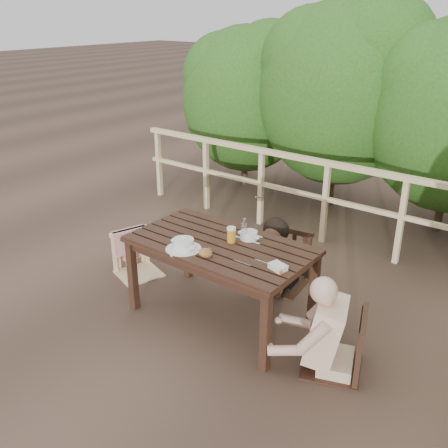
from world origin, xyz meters
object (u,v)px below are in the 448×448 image
Objects in this scene: chair_far at (281,239)px; soup_far at (249,236)px; chair_right at (337,316)px; table at (221,281)px; butter_tub at (278,268)px; diner_right at (343,298)px; beer_glass at (231,235)px; soup_near at (183,245)px; woman at (282,231)px; chair_left at (136,238)px; bread_roll at (205,253)px; tumbler at (208,254)px; bottle at (244,231)px.

soup_far is (0.03, -0.60, 0.26)m from chair_far.
chair_right is 1.06m from soup_far.
chair_far is at bearing 81.70° from table.
diner_right is at bearing 24.38° from butter_tub.
chair_right reaches higher than beer_glass.
table is 0.48m from soup_far.
soup_near is at bearing 81.01° from diner_right.
chair_far is 0.79× the size of diner_right.
woman is (0.12, 0.84, 0.22)m from table.
chair_far is (1.28, 0.73, 0.08)m from chair_left.
bread_roll is 0.03m from tumbler.
chair_right is at bearing -1.65° from table.
butter_tub is at bearing -67.06° from chair_far.
chair_right is 3.63× the size of soup_far.
chair_left is at bearing 163.92° from tumbler.
chair_left is at bearing 159.59° from soup_near.
chair_right is (2.30, -0.12, 0.04)m from chair_left.
chair_far is 1.16m from soup_near.
chair_left is at bearing 67.59° from diner_right.
table is 0.53m from soup_near.
chair_right is 7.39× the size of bread_roll.
bottle is 2.77× the size of tumbler.
tumbler is (-0.07, -0.48, -0.00)m from soup_far.
tumbler is 0.59m from butter_tub.
beer_glass is (-1.10, 0.10, 0.16)m from diner_right.
chair_left is 2.30m from chair_right.
chair_right is 1.15m from bread_roll.
diner_right reaches higher than woman.
chair_right is 3.08× the size of soup_near.
diner_right is 1.06m from bottle.
bottle is (0.14, 0.16, 0.48)m from table.
soup_far is (-1.01, 0.25, 0.13)m from diner_right.
tumbler is at bearing 81.31° from woman.
tumbler is (0.26, 0.01, -0.01)m from soup_near.
butter_tub is at bearing 78.89° from diner_right.
chair_right is at bearing 132.68° from woman.
butter_tub is at bearing -27.72° from bottle.
diner_right reaches higher than soup_near.
chair_right is 0.73× the size of diner_right.
table is at bearing -131.37° from bottle.
bottle is at bearing -99.41° from soup_far.
chair_right reaches higher than butter_tub.
woman is 0.72m from bottle.
chair_left reaches higher than tumbler.
chair_left is at bearing -170.15° from butter_tub.
soup_near is at bearing -175.86° from bread_roll.
beer_glass is at bearing 178.84° from butter_tub.
chair_far is at bearing 91.73° from bottle.
bread_roll is (-0.10, -0.48, -0.01)m from soup_far.
bottle is (0.09, 0.42, 0.07)m from bread_roll.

